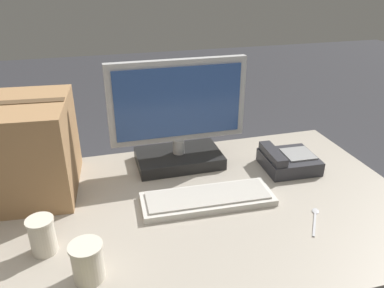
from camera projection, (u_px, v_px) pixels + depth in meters
name	position (u px, v px, depth m)	size (l,w,h in m)	color
monitor	(178.00, 124.00, 1.42)	(0.52, 0.21, 0.42)	black
keyboard	(208.00, 199.00, 1.24)	(0.45, 0.17, 0.03)	beige
desk_phone	(288.00, 161.00, 1.45)	(0.20, 0.19, 0.08)	#2D2D33
paper_cup_left	(42.00, 236.00, 1.01)	(0.07, 0.07, 0.11)	beige
paper_cup_right	(88.00, 262.00, 0.92)	(0.08, 0.08, 0.10)	beige
spoon	(315.00, 218.00, 1.17)	(0.10, 0.13, 0.00)	silver
cardboard_box	(11.00, 149.00, 1.25)	(0.43, 0.39, 0.32)	#9E754C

